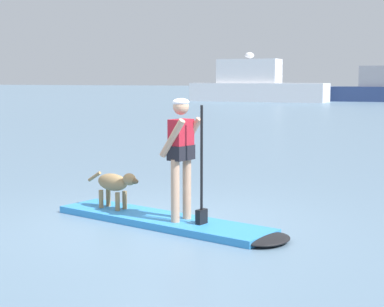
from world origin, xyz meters
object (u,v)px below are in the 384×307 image
object	(u,v)px
person_paddler	(182,150)
moored_boat_center	(256,86)
paddleboard	(174,222)
dog	(115,184)

from	to	relation	value
person_paddler	moored_boat_center	size ratio (longest dim) A/B	0.13
person_paddler	moored_boat_center	world-z (taller)	moored_boat_center
paddleboard	dog	xyz separation A→B (m)	(-1.12, 0.22, 0.43)
moored_boat_center	paddleboard	bearing A→B (deg)	-71.20
paddleboard	dog	world-z (taller)	dog
dog	moored_boat_center	bearing A→B (deg)	107.68
paddleboard	moored_boat_center	distance (m)	50.60
paddleboard	moored_boat_center	world-z (taller)	moored_boat_center
person_paddler	dog	xyz separation A→B (m)	(-1.26, 0.25, -0.60)
moored_boat_center	dog	bearing A→B (deg)	-72.32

